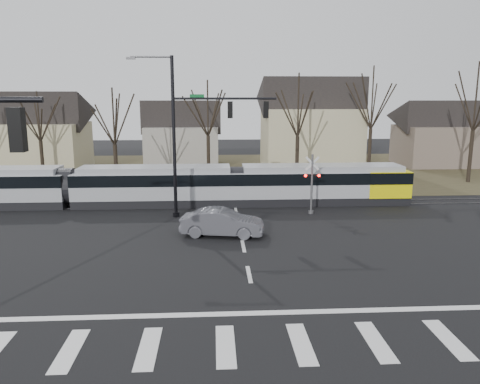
{
  "coord_description": "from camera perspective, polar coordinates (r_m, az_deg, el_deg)",
  "views": [
    {
      "loc": [
        -1.51,
        -17.43,
        7.64
      ],
      "look_at": [
        0.0,
        9.0,
        2.3
      ],
      "focal_mm": 35.0,
      "sensor_mm": 36.0,
      "label": 1
    }
  ],
  "objects": [
    {
      "name": "ground",
      "position": [
        19.09,
        1.58,
        -12.19
      ],
      "size": [
        140.0,
        140.0,
        0.0
      ],
      "primitive_type": "plane",
      "color": "black"
    },
    {
      "name": "grass_verge",
      "position": [
        50.04,
        -1.51,
        2.63
      ],
      "size": [
        140.0,
        28.0,
        0.01
      ],
      "primitive_type": "cube",
      "color": "#38331E",
      "rests_on": "ground"
    },
    {
      "name": "crosswalk",
      "position": [
        15.52,
        2.89,
        -18.08
      ],
      "size": [
        27.0,
        2.6,
        0.01
      ],
      "color": "silver",
      "rests_on": "ground"
    },
    {
      "name": "stop_line",
      "position": [
        17.46,
        2.09,
        -14.53
      ],
      "size": [
        28.0,
        0.35,
        0.01
      ],
      "primitive_type": "cube",
      "color": "silver",
      "rests_on": "ground"
    },
    {
      "name": "lane_dashes",
      "position": [
        34.32,
        -0.67,
        -1.45
      ],
      "size": [
        0.18,
        30.0,
        0.01
      ],
      "color": "silver",
      "rests_on": "ground"
    },
    {
      "name": "rail_pair",
      "position": [
        34.12,
        -0.65,
        -1.48
      ],
      "size": [
        90.0,
        1.52,
        0.06
      ],
      "color": "#59595E",
      "rests_on": "ground"
    },
    {
      "name": "tram",
      "position": [
        34.26,
        -10.51,
        0.95
      ],
      "size": [
        37.24,
        2.76,
        2.82
      ],
      "color": "gray",
      "rests_on": "ground"
    },
    {
      "name": "sedan",
      "position": [
        26.35,
        -2.19,
        -3.73
      ],
      "size": [
        3.18,
        5.18,
        1.53
      ],
      "primitive_type": "imported",
      "rotation": [
        0.0,
        0.0,
        1.4
      ],
      "color": "#515159",
      "rests_on": "ground"
    },
    {
      "name": "signal_pole_far",
      "position": [
        30.01,
        -5.02,
        7.65
      ],
      "size": [
        9.28,
        0.44,
        10.2
      ],
      "color": "black",
      "rests_on": "ground"
    },
    {
      "name": "rail_crossing_signal",
      "position": [
        31.45,
        8.73,
        0.73
      ],
      "size": [
        1.08,
        0.36,
        4.0
      ],
      "color": "#59595B",
      "rests_on": "ground"
    },
    {
      "name": "tree_row",
      "position": [
        43.65,
        1.36,
        7.94
      ],
      "size": [
        59.2,
        7.2,
        10.0
      ],
      "color": "black",
      "rests_on": "ground"
    },
    {
      "name": "house_a",
      "position": [
        54.74,
        -23.2,
        7.17
      ],
      "size": [
        9.72,
        8.64,
        8.6
      ],
      "color": "tan",
      "rests_on": "ground"
    },
    {
      "name": "house_b",
      "position": [
        53.67,
        -7.05,
        7.4
      ],
      "size": [
        8.64,
        7.56,
        7.65
      ],
      "color": "gray",
      "rests_on": "ground"
    },
    {
      "name": "house_c",
      "position": [
        51.57,
        8.59,
        8.61
      ],
      "size": [
        10.8,
        8.64,
        10.1
      ],
      "color": "tan",
      "rests_on": "ground"
    },
    {
      "name": "house_d",
      "position": [
        58.42,
        22.8,
        6.92
      ],
      "size": [
        8.64,
        7.56,
        7.65
      ],
      "color": "brown",
      "rests_on": "ground"
    }
  ]
}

